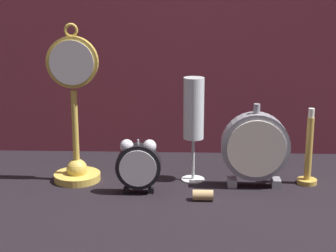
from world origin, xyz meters
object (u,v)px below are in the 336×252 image
champagne_flute (194,115)px  brass_candlestick (308,158)px  wine_cork (203,195)px  mantel_clock_silver (255,147)px  alarm_clock_twin_bell (138,164)px  pocket_watch_on_stand (75,121)px

champagne_flute → brass_candlestick: size_ratio=1.37×
wine_cork → mantel_clock_silver: bearing=36.3°
champagne_flute → wine_cork: (0.02, -0.12, -0.14)m
alarm_clock_twin_bell → brass_candlestick: bearing=11.0°
mantel_clock_silver → pocket_watch_on_stand: bearing=176.3°
wine_cork → champagne_flute: bearing=99.3°
pocket_watch_on_stand → wine_cork: size_ratio=8.31×
mantel_clock_silver → brass_candlestick: 0.13m
pocket_watch_on_stand → mantel_clock_silver: 0.40m
alarm_clock_twin_bell → champagne_flute: 0.17m
alarm_clock_twin_bell → wine_cork: size_ratio=2.79×
champagne_flute → mantel_clock_silver: bearing=-15.5°
pocket_watch_on_stand → mantel_clock_silver: (0.39, -0.03, -0.05)m
alarm_clock_twin_bell → pocket_watch_on_stand: bearing=153.3°
champagne_flute → wine_cork: size_ratio=5.55×
pocket_watch_on_stand → wine_cork: (0.28, -0.11, -0.13)m
pocket_watch_on_stand → alarm_clock_twin_bell: size_ratio=2.98×
pocket_watch_on_stand → brass_candlestick: size_ratio=2.05×
pocket_watch_on_stand → wine_cork: 0.33m
brass_candlestick → alarm_clock_twin_bell: bearing=-169.0°
mantel_clock_silver → brass_candlestick: (0.12, 0.02, -0.03)m
pocket_watch_on_stand → alarm_clock_twin_bell: (0.15, -0.07, -0.07)m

